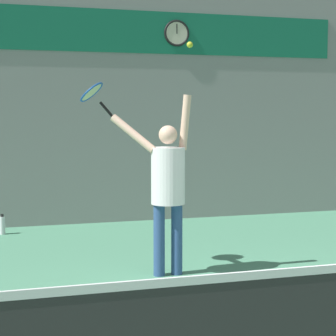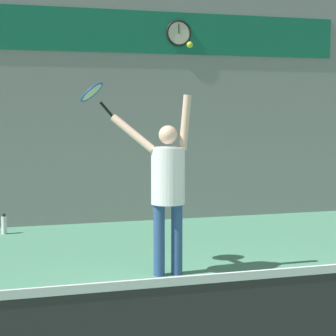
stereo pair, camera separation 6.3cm
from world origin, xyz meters
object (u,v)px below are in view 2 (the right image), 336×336
object	(u,v)px
tennis_racket	(93,94)
water_bottle	(4,225)
scoreboard_clock	(179,33)
tennis_ball	(190,45)
tennis_player	(167,182)

from	to	relation	value
tennis_racket	water_bottle	bearing A→B (deg)	111.30
scoreboard_clock	water_bottle	size ratio (longest dim) A/B	1.44
tennis_racket	water_bottle	distance (m)	3.35
tennis_ball	tennis_racket	bearing A→B (deg)	152.55
tennis_player	tennis_racket	world-z (taller)	tennis_racket
tennis_racket	water_bottle	world-z (taller)	tennis_racket
water_bottle	tennis_player	bearing A→B (deg)	-59.31
scoreboard_clock	tennis_ball	distance (m)	3.76
tennis_player	water_bottle	world-z (taller)	tennis_player
tennis_player	tennis_ball	world-z (taller)	tennis_ball
scoreboard_clock	tennis_player	world-z (taller)	scoreboard_clock
water_bottle	scoreboard_clock	bearing A→B (deg)	9.88
tennis_player	water_bottle	distance (m)	3.58
scoreboard_clock	tennis_ball	size ratio (longest dim) A/B	6.55
water_bottle	tennis_ball	bearing A→B (deg)	-56.93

